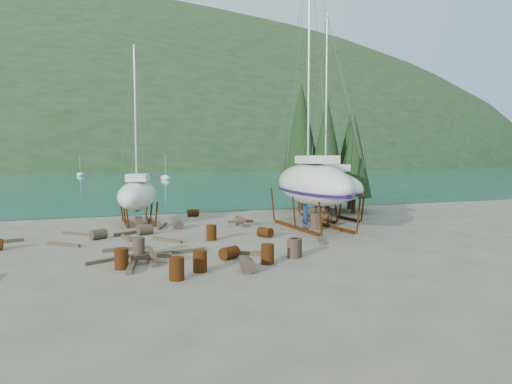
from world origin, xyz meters
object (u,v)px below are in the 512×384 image
object	(u,v)px
large_sailboat_near	(312,183)
worker	(306,215)
small_sailboat_shore	(138,194)
large_sailboat_far	(329,185)

from	to	relation	value
large_sailboat_near	worker	bearing A→B (deg)	-164.74
large_sailboat_near	small_sailboat_shore	bearing A→B (deg)	158.57
large_sailboat_near	small_sailboat_shore	xyz separation A→B (m)	(-10.61, 6.42, -0.91)
small_sailboat_shore	worker	bearing A→B (deg)	-18.19
large_sailboat_far	large_sailboat_near	bearing A→B (deg)	-125.84
large_sailboat_near	worker	world-z (taller)	large_sailboat_near
large_sailboat_near	small_sailboat_shore	size ratio (longest dim) A/B	1.47
large_sailboat_near	small_sailboat_shore	world-z (taller)	large_sailboat_near
large_sailboat_near	large_sailboat_far	xyz separation A→B (m)	(3.48, 3.83, -0.41)
large_sailboat_far	small_sailboat_shore	bearing A→B (deg)	175.97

